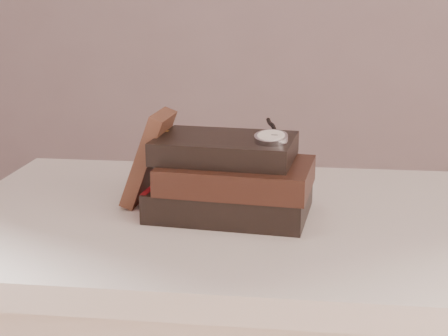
# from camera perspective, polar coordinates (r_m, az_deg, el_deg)

# --- Properties ---
(table) EXTENTS (1.00, 0.60, 0.75)m
(table) POSITION_cam_1_polar(r_m,az_deg,el_deg) (1.11, 3.17, -8.41)
(table) COLOR silver
(table) RESTS_ON ground
(book_stack) EXTENTS (0.26, 0.20, 0.12)m
(book_stack) POSITION_cam_1_polar(r_m,az_deg,el_deg) (1.06, 0.61, -0.95)
(book_stack) COLOR black
(book_stack) RESTS_ON table
(journal) EXTENTS (0.08, 0.10, 0.16)m
(journal) POSITION_cam_1_polar(r_m,az_deg,el_deg) (1.11, -6.43, 0.88)
(journal) COLOR #3C2017
(journal) RESTS_ON table
(pocket_watch) EXTENTS (0.06, 0.15, 0.02)m
(pocket_watch) POSITION_cam_1_polar(r_m,az_deg,el_deg) (1.02, 4.03, 2.70)
(pocket_watch) COLOR silver
(pocket_watch) RESTS_ON book_stack
(eyeglasses) EXTENTS (0.11, 0.13, 0.05)m
(eyeglasses) POSITION_cam_1_polar(r_m,az_deg,el_deg) (1.15, -2.77, 1.04)
(eyeglasses) COLOR silver
(eyeglasses) RESTS_ON book_stack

